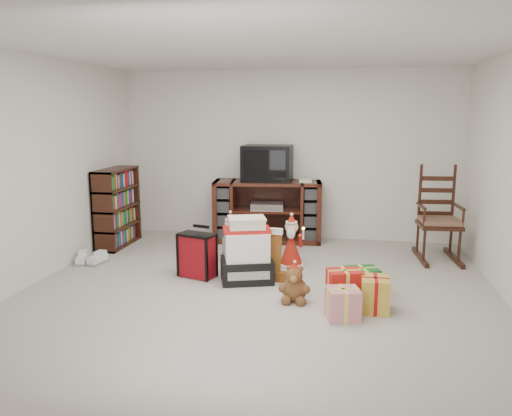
{
  "coord_description": "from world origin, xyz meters",
  "views": [
    {
      "loc": [
        0.91,
        -4.93,
        1.87
      ],
      "look_at": [
        -0.13,
        0.6,
        0.8
      ],
      "focal_mm": 35.0,
      "sensor_mm": 36.0,
      "label": 1
    }
  ],
  "objects_px": {
    "sneaker_pair": "(90,259)",
    "rocking_chair": "(438,226)",
    "bookshelf": "(117,209)",
    "gift_pile": "(247,254)",
    "santa_figurine": "(291,247)",
    "tv_stand": "(267,211)",
    "teddy_bear": "(295,286)",
    "mrs_claus_figurine": "(231,242)",
    "red_suitcase": "(197,255)",
    "gift_cluster": "(354,292)",
    "crt_television": "(267,163)"
  },
  "relations": [
    {
      "from": "gift_pile",
      "to": "mrs_claus_figurine",
      "type": "distance_m",
      "value": 0.85
    },
    {
      "from": "sneaker_pair",
      "to": "tv_stand",
      "type": "bearing_deg",
      "value": 32.12
    },
    {
      "from": "santa_figurine",
      "to": "mrs_claus_figurine",
      "type": "bearing_deg",
      "value": 171.82
    },
    {
      "from": "gift_pile",
      "to": "mrs_claus_figurine",
      "type": "relative_size",
      "value": 1.13
    },
    {
      "from": "crt_television",
      "to": "tv_stand",
      "type": "bearing_deg",
      "value": -71.06
    },
    {
      "from": "rocking_chair",
      "to": "crt_television",
      "type": "relative_size",
      "value": 1.78
    },
    {
      "from": "mrs_claus_figurine",
      "to": "gift_cluster",
      "type": "distance_m",
      "value": 2.02
    },
    {
      "from": "mrs_claus_figurine",
      "to": "crt_television",
      "type": "relative_size",
      "value": 0.89
    },
    {
      "from": "mrs_claus_figurine",
      "to": "crt_television",
      "type": "height_order",
      "value": "crt_television"
    },
    {
      "from": "bookshelf",
      "to": "tv_stand",
      "type": "bearing_deg",
      "value": 17.67
    },
    {
      "from": "tv_stand",
      "to": "gift_pile",
      "type": "distance_m",
      "value": 1.86
    },
    {
      "from": "mrs_claus_figurine",
      "to": "sneaker_pair",
      "type": "bearing_deg",
      "value": -164.53
    },
    {
      "from": "mrs_claus_figurine",
      "to": "crt_television",
      "type": "bearing_deg",
      "value": 75.56
    },
    {
      "from": "mrs_claus_figurine",
      "to": "gift_cluster",
      "type": "relative_size",
      "value": 0.67
    },
    {
      "from": "tv_stand",
      "to": "santa_figurine",
      "type": "bearing_deg",
      "value": -74.26
    },
    {
      "from": "tv_stand",
      "to": "rocking_chair",
      "type": "distance_m",
      "value": 2.38
    },
    {
      "from": "sneaker_pair",
      "to": "mrs_claus_figurine",
      "type": "bearing_deg",
      "value": 9.6
    },
    {
      "from": "santa_figurine",
      "to": "mrs_claus_figurine",
      "type": "height_order",
      "value": "santa_figurine"
    },
    {
      "from": "gift_cluster",
      "to": "sneaker_pair",
      "type": "bearing_deg",
      "value": 166.15
    },
    {
      "from": "gift_pile",
      "to": "crt_television",
      "type": "relative_size",
      "value": 1.01
    },
    {
      "from": "bookshelf",
      "to": "santa_figurine",
      "type": "height_order",
      "value": "bookshelf"
    },
    {
      "from": "mrs_claus_figurine",
      "to": "santa_figurine",
      "type": "bearing_deg",
      "value": -8.18
    },
    {
      "from": "rocking_chair",
      "to": "teddy_bear",
      "type": "height_order",
      "value": "rocking_chair"
    },
    {
      "from": "rocking_chair",
      "to": "mrs_claus_figurine",
      "type": "relative_size",
      "value": 1.99
    },
    {
      "from": "mrs_claus_figurine",
      "to": "gift_cluster",
      "type": "xyz_separation_m",
      "value": [
        1.56,
        -1.28,
        -0.1
      ]
    },
    {
      "from": "sneaker_pair",
      "to": "gift_cluster",
      "type": "distance_m",
      "value": 3.37
    },
    {
      "from": "bookshelf",
      "to": "rocking_chair",
      "type": "xyz_separation_m",
      "value": [
        4.38,
        0.15,
        -0.1
      ]
    },
    {
      "from": "rocking_chair",
      "to": "gift_cluster",
      "type": "relative_size",
      "value": 1.34
    },
    {
      "from": "mrs_claus_figurine",
      "to": "red_suitcase",
      "type": "bearing_deg",
      "value": -106.98
    },
    {
      "from": "santa_figurine",
      "to": "rocking_chair",
      "type": "bearing_deg",
      "value": 21.15
    },
    {
      "from": "santa_figurine",
      "to": "gift_pile",
      "type": "bearing_deg",
      "value": -123.43
    },
    {
      "from": "gift_pile",
      "to": "gift_cluster",
      "type": "xyz_separation_m",
      "value": [
        1.19,
        -0.52,
        -0.17
      ]
    },
    {
      "from": "gift_cluster",
      "to": "santa_figurine",
      "type": "bearing_deg",
      "value": 123.21
    },
    {
      "from": "teddy_bear",
      "to": "santa_figurine",
      "type": "xyz_separation_m",
      "value": [
        -0.17,
        1.16,
        0.09
      ]
    },
    {
      "from": "teddy_bear",
      "to": "tv_stand",
      "type": "bearing_deg",
      "value": 105.8
    },
    {
      "from": "tv_stand",
      "to": "mrs_claus_figurine",
      "type": "relative_size",
      "value": 2.55
    },
    {
      "from": "sneaker_pair",
      "to": "santa_figurine",
      "type": "bearing_deg",
      "value": 2.29
    },
    {
      "from": "tv_stand",
      "to": "teddy_bear",
      "type": "relative_size",
      "value": 4.38
    },
    {
      "from": "tv_stand",
      "to": "gift_pile",
      "type": "bearing_deg",
      "value": -94.46
    },
    {
      "from": "rocking_chair",
      "to": "tv_stand",
      "type": "bearing_deg",
      "value": 163.21
    },
    {
      "from": "bookshelf",
      "to": "gift_pile",
      "type": "bearing_deg",
      "value": -29.36
    },
    {
      "from": "tv_stand",
      "to": "bookshelf",
      "type": "distance_m",
      "value": 2.16
    },
    {
      "from": "rocking_chair",
      "to": "gift_cluster",
      "type": "height_order",
      "value": "rocking_chair"
    },
    {
      "from": "sneaker_pair",
      "to": "rocking_chair",
      "type": "bearing_deg",
      "value": 7.95
    },
    {
      "from": "gift_cluster",
      "to": "crt_television",
      "type": "xyz_separation_m",
      "value": [
        -1.27,
        2.39,
        1.01
      ]
    },
    {
      "from": "bookshelf",
      "to": "crt_television",
      "type": "xyz_separation_m",
      "value": [
        2.05,
        0.68,
        0.62
      ]
    },
    {
      "from": "rocking_chair",
      "to": "santa_figurine",
      "type": "distance_m",
      "value": 1.97
    },
    {
      "from": "rocking_chair",
      "to": "crt_television",
      "type": "height_order",
      "value": "crt_television"
    },
    {
      "from": "crt_television",
      "to": "mrs_claus_figurine",
      "type": "bearing_deg",
      "value": -104.88
    },
    {
      "from": "bookshelf",
      "to": "mrs_claus_figurine",
      "type": "xyz_separation_m",
      "value": [
        1.76,
        -0.44,
        -0.29
      ]
    }
  ]
}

